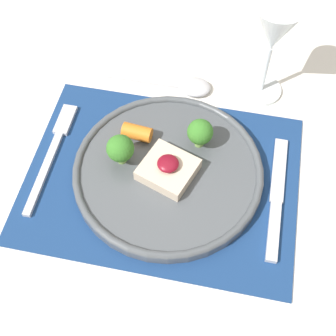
{
  "coord_description": "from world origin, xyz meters",
  "views": [
    {
      "loc": [
        0.08,
        -0.37,
        1.38
      ],
      "look_at": [
        0.01,
        0.01,
        0.78
      ],
      "focal_mm": 50.0,
      "sensor_mm": 36.0,
      "label": 1
    }
  ],
  "objects": [
    {
      "name": "ground_plane",
      "position": [
        0.0,
        0.0,
        0.0
      ],
      "size": [
        8.0,
        8.0,
        0.0
      ],
      "primitive_type": "plane",
      "color": "#4C4742"
    },
    {
      "name": "dining_table",
      "position": [
        0.0,
        0.0,
        0.66
      ],
      "size": [
        1.25,
        1.06,
        0.76
      ],
      "color": "white",
      "rests_on": "ground_plane"
    },
    {
      "name": "placemat",
      "position": [
        0.0,
        0.0,
        0.76
      ],
      "size": [
        0.42,
        0.31,
        0.0
      ],
      "primitive_type": "cube",
      "color": "navy",
      "rests_on": "dining_table"
    },
    {
      "name": "dinner_plate",
      "position": [
        0.01,
        0.01,
        0.78
      ],
      "size": [
        0.29,
        0.29,
        0.07
      ],
      "color": "#4C5156",
      "rests_on": "placemat"
    },
    {
      "name": "fork",
      "position": [
        -0.18,
        0.02,
        0.77
      ],
      "size": [
        0.02,
        0.21,
        0.01
      ],
      "rotation": [
        0.0,
        0.0,
        -0.01
      ],
      "color": "silver",
      "rests_on": "placemat"
    },
    {
      "name": "knife",
      "position": [
        0.18,
        -0.01,
        0.77
      ],
      "size": [
        0.02,
        0.21,
        0.01
      ],
      "rotation": [
        0.0,
        0.0,
        0.04
      ],
      "color": "silver",
      "rests_on": "placemat"
    },
    {
      "name": "spoon",
      "position": [
        -0.0,
        0.19,
        0.77
      ],
      "size": [
        0.2,
        0.05,
        0.02
      ],
      "rotation": [
        0.0,
        0.0,
        -0.04
      ],
      "color": "silver",
      "rests_on": "dining_table"
    },
    {
      "name": "wine_glass_near",
      "position": [
        0.13,
        0.21,
        0.89
      ],
      "size": [
        0.08,
        0.08,
        0.18
      ],
      "color": "white",
      "rests_on": "dining_table"
    }
  ]
}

